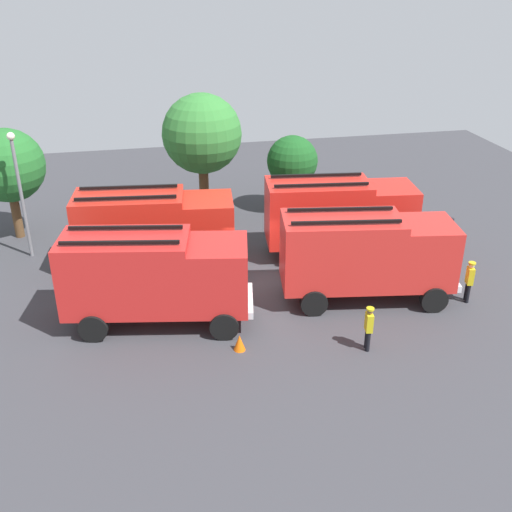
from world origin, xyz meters
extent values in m
plane|color=#38383D|center=(0.00, 0.00, 0.00)|extent=(46.27, 46.27, 0.00)
cube|color=red|center=(-2.03, -2.72, 2.10)|extent=(2.61, 2.85, 2.60)
cube|color=#8C9EAD|center=(-0.99, -2.90, 2.41)|extent=(0.46, 2.11, 1.46)
cube|color=red|center=(-5.47, -2.09, 2.25)|extent=(5.17, 3.32, 2.90)
cube|color=black|center=(-5.35, -1.41, 3.82)|extent=(4.27, 0.89, 0.12)
cube|color=black|center=(-5.59, -2.77, 3.82)|extent=(4.27, 0.89, 0.12)
cube|color=silver|center=(-0.85, -2.93, 0.95)|extent=(0.62, 2.37, 0.28)
cylinder|color=black|center=(-1.62, -1.57, 0.55)|extent=(1.14, 0.54, 1.10)
cylinder|color=black|center=(-2.04, -3.93, 0.55)|extent=(1.14, 0.54, 1.10)
cylinder|color=black|center=(-6.44, -0.70, 0.55)|extent=(1.14, 0.54, 1.10)
cylinder|color=black|center=(-6.86, -3.06, 0.55)|extent=(1.14, 0.54, 1.10)
cube|color=red|center=(6.59, -2.49, 2.10)|extent=(2.55, 2.80, 2.60)
cube|color=#8C9EAD|center=(7.63, -2.65, 2.41)|extent=(0.40, 2.11, 1.46)
cube|color=red|center=(3.13, -1.96, 2.25)|extent=(5.12, 3.20, 2.90)
cube|color=black|center=(3.23, -1.28, 3.82)|extent=(4.29, 0.77, 0.12)
cube|color=black|center=(3.03, -2.64, 3.82)|extent=(4.29, 0.77, 0.12)
cube|color=silver|center=(7.78, -2.67, 0.95)|extent=(0.56, 2.38, 0.28)
cylinder|color=black|center=(6.97, -1.33, 0.55)|extent=(1.14, 0.51, 1.10)
cylinder|color=black|center=(6.61, -3.71, 0.55)|extent=(1.14, 0.51, 1.10)
cylinder|color=black|center=(2.13, -0.59, 0.55)|extent=(1.14, 0.51, 1.10)
cylinder|color=black|center=(1.76, -2.97, 0.55)|extent=(1.14, 0.51, 1.10)
cube|color=red|center=(-1.75, 2.12, 2.10)|extent=(2.47, 2.73, 2.60)
cube|color=#8C9EAD|center=(-0.70, 2.00, 2.41)|extent=(0.32, 2.12, 1.46)
cube|color=red|center=(-5.22, 2.52, 2.25)|extent=(5.05, 3.03, 2.90)
cube|color=black|center=(-5.15, 3.20, 3.82)|extent=(4.31, 0.61, 0.12)
cube|color=black|center=(-5.30, 1.84, 3.82)|extent=(4.31, 0.61, 0.12)
cube|color=silver|center=(-0.56, 1.98, 0.95)|extent=(0.47, 2.38, 0.28)
cylinder|color=black|center=(-1.41, 3.29, 0.55)|extent=(1.13, 0.47, 1.10)
cylinder|color=black|center=(-1.69, 0.91, 0.55)|extent=(1.13, 0.47, 1.10)
cylinder|color=black|center=(-6.28, 3.85, 0.55)|extent=(1.13, 0.47, 1.10)
cylinder|color=black|center=(-6.55, 1.46, 0.55)|extent=(1.13, 0.47, 1.10)
cube|color=red|center=(6.94, 1.99, 2.10)|extent=(2.48, 2.74, 2.60)
cube|color=#8C9EAD|center=(7.99, 1.86, 2.41)|extent=(0.33, 2.12, 1.46)
cube|color=red|center=(3.47, 2.40, 2.25)|extent=(5.06, 3.05, 2.90)
cube|color=black|center=(3.55, 3.09, 3.82)|extent=(4.30, 0.63, 0.12)
cube|color=black|center=(3.39, 1.72, 3.82)|extent=(4.30, 0.63, 0.12)
cube|color=silver|center=(8.14, 1.84, 0.95)|extent=(0.48, 2.38, 0.28)
cylinder|color=black|center=(7.28, 3.15, 0.55)|extent=(1.13, 0.48, 1.10)
cylinder|color=black|center=(7.00, 0.77, 0.55)|extent=(1.13, 0.48, 1.10)
cylinder|color=black|center=(2.42, 3.74, 0.55)|extent=(1.13, 0.48, 1.10)
cylinder|color=black|center=(2.13, 1.35, 0.55)|extent=(1.13, 0.48, 1.10)
cylinder|color=black|center=(10.00, 1.48, 0.40)|extent=(0.16, 0.16, 0.81)
cylinder|color=black|center=(9.85, 1.33, 0.40)|extent=(0.16, 0.16, 0.81)
cube|color=black|center=(9.92, 1.40, 1.16)|extent=(0.47, 0.46, 0.70)
sphere|color=brown|center=(9.92, 1.40, 1.62)|extent=(0.23, 0.23, 0.23)
cylinder|color=black|center=(9.92, 1.40, 1.71)|extent=(0.28, 0.28, 0.07)
cylinder|color=black|center=(3.00, -5.60, 0.41)|extent=(0.16, 0.16, 0.81)
cylinder|color=black|center=(2.96, -5.81, 0.41)|extent=(0.16, 0.16, 0.81)
cube|color=gold|center=(2.98, -5.71, 1.17)|extent=(0.31, 0.45, 0.71)
sphere|color=brown|center=(2.98, -5.71, 1.64)|extent=(0.23, 0.23, 0.23)
cylinder|color=gold|center=(2.98, -5.71, 1.73)|extent=(0.29, 0.29, 0.07)
cylinder|color=black|center=(8.38, -3.15, 0.42)|extent=(0.16, 0.16, 0.84)
cylinder|color=black|center=(8.33, -3.35, 0.42)|extent=(0.16, 0.16, 0.84)
cube|color=gold|center=(8.36, -3.25, 1.21)|extent=(0.33, 0.47, 0.73)
sphere|color=beige|center=(8.36, -3.25, 1.69)|extent=(0.24, 0.24, 0.24)
cylinder|color=gold|center=(8.36, -3.25, 1.79)|extent=(0.30, 0.30, 0.07)
cylinder|color=brown|center=(-10.95, 7.62, 1.14)|extent=(0.46, 0.46, 2.28)
sphere|color=#236628|center=(-10.95, 7.62, 3.83)|extent=(3.65, 3.65, 3.65)
cylinder|color=brown|center=(-1.09, 9.06, 1.35)|extent=(0.54, 0.54, 2.70)
sphere|color=#337A33|center=(-1.09, 9.06, 4.54)|extent=(4.32, 4.32, 4.32)
cylinder|color=brown|center=(3.77, 8.19, 0.88)|extent=(0.35, 0.35, 1.76)
sphere|color=#19511E|center=(3.77, 8.19, 2.96)|extent=(2.82, 2.82, 2.82)
cone|color=#F2600C|center=(-1.62, -4.78, 0.31)|extent=(0.44, 0.44, 0.63)
cylinder|color=slate|center=(-10.08, 5.08, 2.86)|extent=(0.16, 0.16, 5.72)
sphere|color=#F2EFCC|center=(-10.08, 5.08, 5.90)|extent=(0.36, 0.36, 0.36)
camera|label=1|loc=(-4.81, -22.98, 12.86)|focal=42.33mm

